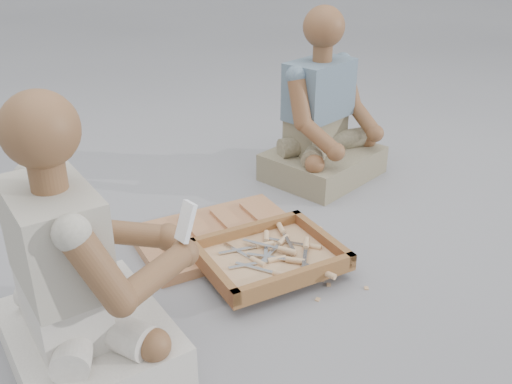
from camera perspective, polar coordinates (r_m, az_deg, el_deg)
name	(u,v)px	position (r m, az deg, el deg)	size (l,w,h in m)	color
ground	(285,274)	(2.17, 2.87, -8.24)	(60.00, 60.00, 0.00)	gray
carved_panel	(218,235)	(2.38, -3.78, -4.34)	(0.66, 0.44, 0.04)	#915A38
tool_tray	(269,257)	(2.15, 1.35, -6.48)	(0.53, 0.43, 0.07)	brown
chisel_0	(271,260)	(2.12, 1.52, -6.85)	(0.22, 0.04, 0.02)	silver
chisel_1	(306,246)	(2.18, 5.03, -5.44)	(0.14, 0.19, 0.02)	silver
chisel_2	(283,231)	(2.28, 2.67, -3.93)	(0.06, 0.22, 0.02)	silver
chisel_3	(254,260)	(2.12, -0.20, -6.81)	(0.09, 0.21, 0.02)	silver
chisel_4	(307,245)	(2.21, 5.10, -5.33)	(0.17, 0.17, 0.02)	silver
chisel_5	(277,273)	(2.05, 2.08, -8.15)	(0.15, 0.18, 0.02)	silver
chisel_6	(289,260)	(2.11, 3.36, -6.77)	(0.18, 0.16, 0.02)	silver
chisel_7	(260,246)	(2.20, 0.36, -5.41)	(0.22, 0.04, 0.02)	silver
chisel_8	(266,239)	(2.23, 1.03, -4.76)	(0.11, 0.20, 0.02)	silver
chisel_9	(322,271)	(2.07, 6.61, -7.89)	(0.11, 0.21, 0.02)	silver
chisel_10	(280,243)	(2.21, 2.45, -5.11)	(0.19, 0.14, 0.02)	silver
chisel_11	(282,249)	(2.16, 2.60, -5.74)	(0.15, 0.18, 0.02)	silver
wood_chip_0	(289,284)	(2.11, 3.35, -9.21)	(0.02, 0.01, 0.00)	tan
wood_chip_1	(290,262)	(2.24, 3.37, -7.03)	(0.02, 0.01, 0.00)	tan
wood_chip_2	(334,245)	(2.36, 7.84, -5.30)	(0.02, 0.01, 0.00)	tan
wood_chip_3	(239,234)	(2.42, -1.67, -4.21)	(0.02, 0.01, 0.00)	tan
wood_chip_4	(329,285)	(2.13, 7.30, -9.19)	(0.02, 0.01, 0.00)	tan
wood_chip_5	(366,288)	(2.13, 10.98, -9.41)	(0.02, 0.01, 0.00)	tan
wood_chip_6	(252,220)	(2.52, -0.37, -2.85)	(0.02, 0.01, 0.00)	tan
wood_chip_7	(318,299)	(2.05, 6.19, -10.63)	(0.02, 0.01, 0.00)	tan
wood_chip_8	(320,228)	(2.48, 6.44, -3.55)	(0.02, 0.01, 0.00)	tan
wood_chip_9	(293,220)	(2.53, 3.72, -2.82)	(0.02, 0.01, 0.00)	tan
wood_chip_10	(322,280)	(2.15, 6.63, -8.74)	(0.02, 0.01, 0.00)	tan
wood_chip_11	(181,268)	(2.22, -7.55, -7.55)	(0.02, 0.01, 0.00)	tan
craftsman	(79,282)	(1.70, -17.28, -8.62)	(0.60, 0.60, 0.85)	beige
companion	(323,123)	(2.88, 6.72, 6.82)	(0.67, 0.61, 0.85)	gray
mobile_phone	(186,221)	(1.67, -7.03, -2.95)	(0.07, 0.06, 0.12)	white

